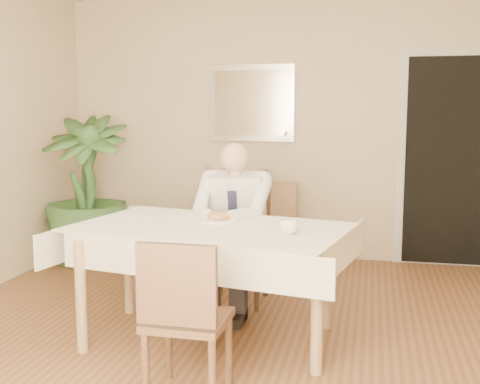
% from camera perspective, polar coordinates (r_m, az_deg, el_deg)
% --- Properties ---
extents(room, '(5.00, 5.02, 2.60)m').
position_cam_1_polar(room, '(3.58, -1.21, 4.80)').
color(room, brown).
rests_on(room, ground).
extents(doorway, '(0.96, 0.07, 2.10)m').
position_cam_1_polar(doorway, '(6.00, 19.20, 2.74)').
color(doorway, beige).
rests_on(doorway, ground).
extents(mirror, '(0.86, 0.04, 0.76)m').
position_cam_1_polar(mirror, '(6.06, 1.08, 8.43)').
color(mirror, silver).
rests_on(mirror, room).
extents(dining_table, '(1.91, 1.35, 0.75)m').
position_cam_1_polar(dining_table, '(3.85, -2.84, -4.48)').
color(dining_table, '#9E7F57').
rests_on(dining_table, ground).
extents(chair_far, '(0.46, 0.46, 0.92)m').
position_cam_1_polar(chair_far, '(4.72, 0.00, -3.98)').
color(chair_far, '#492E20').
rests_on(chair_far, ground).
extents(chair_near, '(0.41, 0.41, 0.85)m').
position_cam_1_polar(chair_near, '(3.09, -5.37, -11.32)').
color(chair_near, '#492E20').
rests_on(chair_near, ground).
extents(seated_man, '(0.48, 0.72, 1.24)m').
position_cam_1_polar(seated_man, '(4.41, -0.81, -2.58)').
color(seated_man, white).
rests_on(seated_man, ground).
extents(plate, '(0.26, 0.26, 0.02)m').
position_cam_1_polar(plate, '(4.00, -2.10, -2.66)').
color(plate, white).
rests_on(plate, dining_table).
extents(food, '(0.14, 0.14, 0.06)m').
position_cam_1_polar(food, '(4.00, -2.10, -2.35)').
color(food, '#946235').
rests_on(food, dining_table).
extents(knife, '(0.01, 0.13, 0.01)m').
position_cam_1_polar(knife, '(3.93, -1.76, -2.59)').
color(knife, silver).
rests_on(knife, dining_table).
extents(fork, '(0.01, 0.13, 0.01)m').
position_cam_1_polar(fork, '(3.95, -2.88, -2.55)').
color(fork, silver).
rests_on(fork, dining_table).
extents(coffee_mug, '(0.14, 0.14, 0.09)m').
position_cam_1_polar(coffee_mug, '(3.60, 4.68, -3.27)').
color(coffee_mug, white).
rests_on(coffee_mug, dining_table).
extents(sideboard, '(0.98, 0.42, 0.77)m').
position_cam_1_polar(sideboard, '(6.02, 0.77, -2.74)').
color(sideboard, '#9E7F57').
rests_on(sideboard, ground).
extents(photo_frame_left, '(0.10, 0.02, 0.14)m').
position_cam_1_polar(photo_frame_left, '(6.09, -3.08, 1.68)').
color(photo_frame_left, silver).
rests_on(photo_frame_left, sideboard).
extents(photo_frame_center, '(0.10, 0.02, 0.14)m').
position_cam_1_polar(photo_frame_center, '(6.01, -1.25, 1.61)').
color(photo_frame_center, silver).
rests_on(photo_frame_center, sideboard).
extents(photo_frame_right, '(0.10, 0.02, 0.14)m').
position_cam_1_polar(photo_frame_right, '(5.96, 2.16, 1.55)').
color(photo_frame_right, silver).
rests_on(photo_frame_right, sideboard).
extents(potted_palm, '(0.91, 0.91, 1.44)m').
position_cam_1_polar(potted_palm, '(5.99, -14.37, 0.21)').
color(potted_palm, '#2A4E22').
rests_on(potted_palm, ground).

